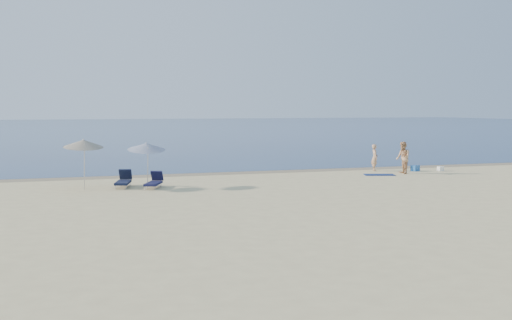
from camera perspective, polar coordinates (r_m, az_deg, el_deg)
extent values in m
cube|color=#0C1F49|center=(115.91, -11.39, 2.83)|extent=(240.00, 160.00, 0.01)
cube|color=#847254|center=(37.37, 3.94, -0.96)|extent=(240.00, 1.60, 0.00)
imported|color=tan|center=(37.75, 10.50, 0.21)|extent=(0.52, 0.65, 1.56)
imported|color=tan|center=(36.52, 12.94, 0.21)|extent=(0.81, 0.97, 1.80)
cube|color=#101F50|center=(35.62, 10.91, -1.30)|extent=(1.84, 1.38, 0.03)
cube|color=white|center=(38.64, 16.08, -0.75)|extent=(0.33, 0.29, 0.27)
cube|color=#1F5BAC|center=(38.20, 13.97, -0.71)|extent=(0.57, 0.50, 0.34)
cylinder|color=silver|center=(29.48, -9.60, -0.71)|extent=(0.05, 0.35, 1.96)
cone|color=white|center=(29.71, -9.72, 1.20)|extent=(1.78, 1.80, 0.57)
sphere|color=silver|center=(29.70, -9.72, 1.52)|extent=(0.06, 0.06, 0.06)
cylinder|color=silver|center=(29.56, -15.01, -0.64)|extent=(0.07, 0.30, 2.13)
cone|color=beige|center=(29.74, -15.08, 1.43)|extent=(1.98, 2.00, 0.54)
sphere|color=silver|center=(29.73, -15.09, 1.79)|extent=(0.06, 0.06, 0.06)
cube|color=#121832|center=(30.21, -11.74, -1.97)|extent=(0.98, 1.69, 0.11)
cube|color=#121832|center=(30.96, -11.53, -1.25)|extent=(0.67, 0.53, 0.52)
cylinder|color=#A5A5AD|center=(30.19, -11.29, -2.19)|extent=(0.03, 0.03, 0.23)
cube|color=#16183E|center=(29.70, -9.12, -2.07)|extent=(1.09, 1.59, 0.10)
cube|color=#16183E|center=(30.39, -8.79, -1.38)|extent=(0.65, 0.55, 0.48)
cylinder|color=#A5A5AD|center=(29.66, -8.70, -2.29)|extent=(0.03, 0.03, 0.22)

